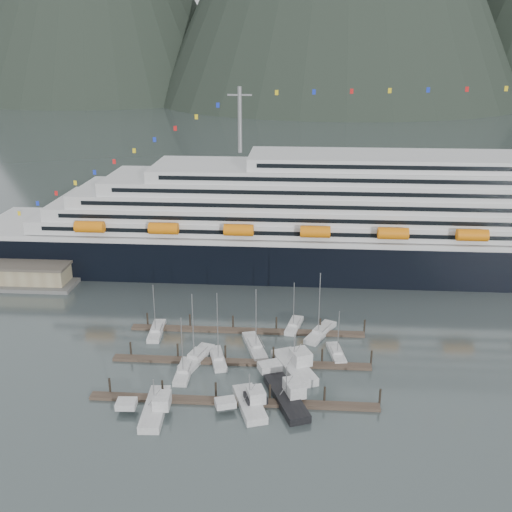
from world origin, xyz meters
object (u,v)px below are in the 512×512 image
object	(u,v)px
sailboat_c	(184,372)
trawler_e	(293,366)
sailboat_b	(218,359)
sailboat_g	(320,333)
sailboat_h	(336,354)
trawler_c	(285,397)
cruise_ship	(396,226)
sailboat_d	(255,347)
trawler_b	(249,403)
sailboat_e	(157,331)
sailboat_a	(197,358)
sailboat_f	(294,326)
trawler_a	(154,408)

from	to	relation	value
sailboat_c	trawler_e	bearing A→B (deg)	-82.88
sailboat_b	sailboat_c	xyz separation A→B (m)	(-5.36, -5.05, -0.01)
sailboat_g	sailboat_h	distance (m)	8.92
sailboat_c	trawler_e	distance (m)	19.65
trawler_c	cruise_ship	bearing A→B (deg)	-42.96
sailboat_d	trawler_b	xyz separation A→B (m)	(0.56, -20.01, 0.46)
sailboat_c	sailboat_d	world-z (taller)	sailboat_d
trawler_c	trawler_b	bearing A→B (deg)	90.74
sailboat_e	trawler_e	world-z (taller)	sailboat_e
sailboat_a	sailboat_e	bearing A→B (deg)	61.32
sailboat_e	sailboat_g	xyz separation A→B (m)	(33.46, 1.73, 0.03)
sailboat_h	trawler_b	bearing A→B (deg)	130.97
sailboat_c	trawler_e	world-z (taller)	sailboat_c
sailboat_g	trawler_c	bearing A→B (deg)	-169.24
cruise_ship	sailboat_a	xyz separation A→B (m)	(-43.40, -51.26, -11.60)
sailboat_b	trawler_c	xyz separation A→B (m)	(12.96, -12.54, 0.49)
cruise_ship	trawler_b	size ratio (longest dim) A/B	19.01
cruise_ship	sailboat_g	distance (m)	45.46
sailboat_e	sailboat_h	size ratio (longest dim) A/B	1.15
sailboat_c	sailboat_d	xyz separation A→B (m)	(11.91, 10.25, 0.01)
sailboat_a	sailboat_b	xyz separation A→B (m)	(3.98, -0.08, -0.02)
sailboat_b	trawler_e	world-z (taller)	sailboat_b
sailboat_a	sailboat_c	world-z (taller)	sailboat_a
sailboat_a	sailboat_b	size ratio (longest dim) A/B	0.99
sailboat_d	trawler_e	distance (m)	10.94
trawler_e	sailboat_a	bearing A→B (deg)	57.34
sailboat_h	sailboat_b	bearing A→B (deg)	89.68
cruise_ship	sailboat_f	world-z (taller)	cruise_ship
trawler_a	trawler_e	xyz separation A→B (m)	(22.10, 14.54, 0.14)
sailboat_d	sailboat_g	size ratio (longest dim) A/B	0.94
trawler_b	trawler_e	world-z (taller)	trawler_e
sailboat_g	trawler_b	size ratio (longest dim) A/B	1.29
trawler_a	sailboat_f	bearing A→B (deg)	-37.57
cruise_ship	sailboat_e	xyz separation A→B (m)	(-53.46, -40.87, -11.64)
sailboat_e	trawler_b	size ratio (longest dim) A/B	1.04
cruise_ship	sailboat_g	world-z (taller)	cruise_ship
sailboat_b	trawler_e	xyz separation A→B (m)	(14.14, -2.66, 0.58)
sailboat_e	trawler_a	distance (m)	28.33
sailboat_g	sailboat_b	bearing A→B (deg)	147.53
sailboat_h	sailboat_a	bearing A→B (deg)	88.09
sailboat_d	trawler_b	distance (m)	20.02
cruise_ship	sailboat_e	size ratio (longest dim) A/B	18.33
sailboat_d	sailboat_h	distance (m)	15.75
sailboat_d	sailboat_b	bearing A→B (deg)	111.12
sailboat_f	trawler_a	size ratio (longest dim) A/B	0.89
sailboat_g	sailboat_h	bearing A→B (deg)	-136.33
sailboat_b	trawler_c	size ratio (longest dim) A/B	1.01
sailboat_d	trawler_a	world-z (taller)	sailboat_d
sailboat_b	sailboat_g	xyz separation A→B (m)	(19.43, 12.19, 0.01)
sailboat_b	sailboat_g	bearing A→B (deg)	-73.86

